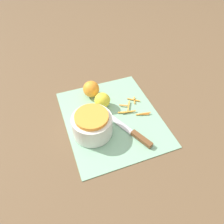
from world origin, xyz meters
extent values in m
plane|color=brown|center=(0.00, 0.00, 0.00)|extent=(4.00, 4.00, 0.00)
cube|color=#84B793|center=(0.00, 0.00, 0.00)|extent=(0.45, 0.37, 0.01)
cylinder|color=silver|center=(-0.05, 0.09, 0.05)|extent=(0.15, 0.15, 0.08)
cylinder|color=orange|center=(-0.05, 0.09, 0.09)|extent=(0.12, 0.12, 0.02)
cube|color=brown|center=(-0.15, -0.06, 0.01)|extent=(0.09, 0.06, 0.02)
cube|color=silver|center=(-0.04, -0.01, 0.01)|extent=(0.14, 0.08, 0.00)
sphere|color=orange|center=(0.16, 0.04, 0.04)|extent=(0.07, 0.07, 0.07)
sphere|color=yellow|center=(0.07, 0.02, 0.04)|extent=(0.07, 0.07, 0.07)
cube|color=orange|center=(0.06, -0.13, 0.01)|extent=(0.04, 0.02, 0.00)
cube|color=orange|center=(0.00, -0.07, 0.01)|extent=(0.01, 0.06, 0.00)
cube|color=orange|center=(-0.03, -0.13, 0.01)|extent=(0.01, 0.05, 0.00)
cube|color=orange|center=(0.06, -0.12, 0.01)|extent=(0.04, 0.05, 0.00)
cube|color=orange|center=(0.04, -0.07, 0.01)|extent=(0.02, 0.04, 0.00)
cube|color=orange|center=(0.03, -0.09, 0.01)|extent=(0.05, 0.03, 0.00)
cube|color=orange|center=(0.01, -0.06, 0.01)|extent=(0.02, 0.06, 0.00)
cube|color=orange|center=(-0.03, -0.12, 0.01)|extent=(0.02, 0.05, 0.00)
camera|label=1|loc=(-0.56, 0.21, 0.66)|focal=35.00mm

